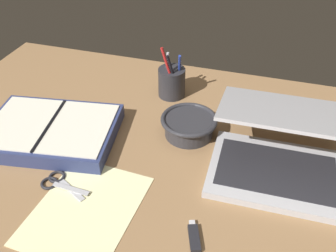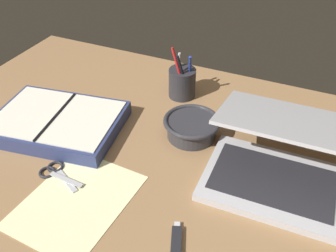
# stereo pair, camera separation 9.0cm
# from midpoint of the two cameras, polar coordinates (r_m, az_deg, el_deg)

# --- Properties ---
(desk_top) EXTENTS (1.40, 1.00, 0.02)m
(desk_top) POSITION_cam_midpoint_polar(r_m,az_deg,el_deg) (0.91, -4.22, -6.58)
(desk_top) COLOR #936D47
(desk_top) RESTS_ON ground
(laptop) EXTENTS (0.31, 0.31, 0.15)m
(laptop) POSITION_cam_midpoint_polar(r_m,az_deg,el_deg) (0.88, 13.84, -3.92)
(laptop) COLOR #B7B7BC
(laptop) RESTS_ON desk_top
(bowl) EXTENTS (0.15, 0.15, 0.05)m
(bowl) POSITION_cam_midpoint_polar(r_m,az_deg,el_deg) (0.97, 0.56, 0.05)
(bowl) COLOR #2D2D33
(bowl) RESTS_ON desk_top
(pen_cup) EXTENTS (0.08, 0.08, 0.16)m
(pen_cup) POSITION_cam_midpoint_polar(r_m,az_deg,el_deg) (1.12, -1.75, 6.67)
(pen_cup) COLOR #28282D
(pen_cup) RESTS_ON desk_top
(planner) EXTENTS (0.36, 0.29, 0.04)m
(planner) POSITION_cam_midpoint_polar(r_m,az_deg,el_deg) (1.03, -19.80, -0.79)
(planner) COLOR navy
(planner) RESTS_ON desk_top
(scissors) EXTENTS (0.12, 0.07, 0.01)m
(scissors) POSITION_cam_midpoint_polar(r_m,az_deg,el_deg) (0.90, -19.35, -8.20)
(scissors) COLOR #B7B7BC
(scissors) RESTS_ON desk_top
(paper_sheet_front) EXTENTS (0.22, 0.28, 0.00)m
(paper_sheet_front) POSITION_cam_midpoint_polar(r_m,az_deg,el_deg) (0.83, -15.56, -12.27)
(paper_sheet_front) COLOR #F4EFB2
(paper_sheet_front) RESTS_ON desk_top
(usb_drive) EXTENTS (0.04, 0.07, 0.01)m
(usb_drive) POSITION_cam_midpoint_polar(r_m,az_deg,el_deg) (0.76, 0.46, -16.77)
(usb_drive) COLOR black
(usb_drive) RESTS_ON desk_top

